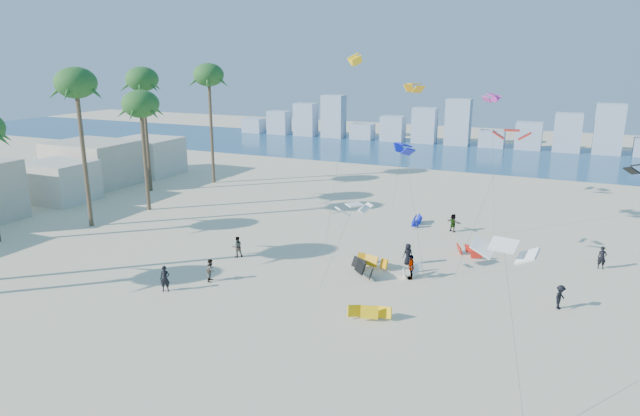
% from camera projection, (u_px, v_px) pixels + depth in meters
% --- Properties ---
extents(ground, '(220.00, 220.00, 0.00)m').
position_uv_depth(ground, '(159.00, 345.00, 32.04)').
color(ground, beige).
rests_on(ground, ground).
extents(ocean, '(220.00, 220.00, 0.00)m').
position_uv_depth(ocean, '(437.00, 153.00, 95.49)').
color(ocean, navy).
rests_on(ocean, ground).
extents(kitesurfer_near, '(0.81, 0.71, 1.87)m').
position_uv_depth(kitesurfer_near, '(165.00, 279.00, 39.16)').
color(kitesurfer_near, black).
rests_on(kitesurfer_near, ground).
extents(kitesurfer_mid, '(0.85, 0.97, 1.67)m').
position_uv_depth(kitesurfer_mid, '(211.00, 270.00, 41.00)').
color(kitesurfer_mid, gray).
rests_on(kitesurfer_mid, ground).
extents(kitesurfers_far, '(28.14, 15.27, 1.89)m').
position_uv_depth(kitesurfers_far, '(431.00, 253.00, 44.50)').
color(kitesurfers_far, black).
rests_on(kitesurfers_far, ground).
extents(grounded_kites, '(9.87, 23.59, 1.00)m').
position_uv_depth(grounded_kites, '(395.00, 263.00, 43.48)').
color(grounded_kites, orange).
rests_on(grounded_kites, ground).
extents(flying_kites, '(26.70, 38.77, 16.65)m').
position_uv_depth(flying_kites, '(457.00, 130.00, 44.14)').
color(flying_kites, white).
rests_on(flying_kites, ground).
extents(palm_row, '(11.21, 44.80, 15.13)m').
position_uv_depth(palm_row, '(74.00, 102.00, 51.84)').
color(palm_row, brown).
rests_on(palm_row, ground).
extents(beachfront_buildings, '(11.50, 43.00, 6.00)m').
position_uv_depth(beachfront_buildings, '(40.00, 178.00, 62.89)').
color(beachfront_buildings, beige).
rests_on(beachfront_buildings, ground).
extents(distant_skyline, '(85.00, 3.00, 8.40)m').
position_uv_depth(distant_skyline, '(444.00, 128.00, 103.96)').
color(distant_skyline, '#9EADBF').
rests_on(distant_skyline, ground).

